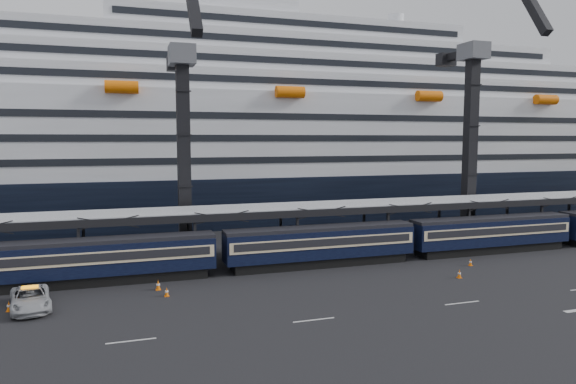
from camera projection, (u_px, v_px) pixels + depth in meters
name	position (u px, v px, depth m)	size (l,w,h in m)	color
ground	(452.00, 286.00, 43.21)	(260.00, 260.00, 0.00)	black
train	(352.00, 242.00, 51.04)	(133.05, 3.00, 4.05)	black
canopy	(376.00, 205.00, 55.93)	(130.00, 6.25, 5.53)	gray
cruise_ship	(280.00, 139.00, 85.16)	(214.09, 28.84, 34.00)	black
crane_dark_near	(184.00, 143.00, 53.49)	(4.50, 17.75, 35.08)	#484A4F
crane_dark_mid	(473.00, 131.00, 63.06)	(4.50, 18.24, 39.64)	#484A4F
pickup_truck	(30.00, 299.00, 37.30)	(2.64, 5.72, 1.59)	#A0A2A7
traffic_cone_a	(9.00, 306.00, 36.91)	(0.39, 0.39, 0.78)	orange
traffic_cone_b	(167.00, 292.00, 40.45)	(0.37, 0.37, 0.74)	orange
traffic_cone_c	(158.00, 285.00, 42.16)	(0.43, 0.43, 0.85)	orange
traffic_cone_d	(459.00, 274.00, 45.81)	(0.39, 0.39, 0.79)	orange
traffic_cone_e	(470.00, 262.00, 50.25)	(0.36, 0.36, 0.71)	orange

